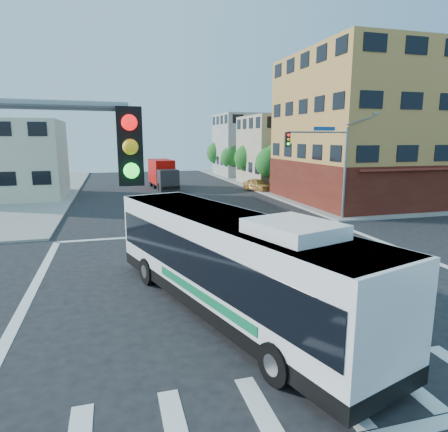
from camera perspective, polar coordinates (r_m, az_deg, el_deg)
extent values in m
plane|color=black|center=(17.94, 5.16, -9.19)|extent=(120.00, 120.00, 0.00)
cube|color=#99968E|center=(65.52, 23.38, 4.84)|extent=(50.00, 50.00, 0.15)
cube|color=#BB8043|center=(42.99, 22.15, 11.37)|extent=(18.00, 15.00, 14.00)
cube|color=#572013|center=(43.19, 21.67, 4.74)|extent=(18.09, 15.08, 4.00)
cube|color=maroon|center=(37.67, 28.35, 5.82)|extent=(16.00, 1.60, 0.51)
cube|color=#B9AB8D|center=(54.81, 9.40, 9.18)|extent=(12.00, 10.00, 9.00)
cube|color=#A8A9A3|center=(67.75, 4.37, 10.06)|extent=(12.00, 10.00, 10.00)
cube|color=beige|center=(47.06, -29.27, 7.02)|extent=(12.00, 10.00, 8.00)
cylinder|color=gray|center=(31.52, 16.86, 5.71)|extent=(0.18, 0.18, 7.00)
cylinder|color=gray|center=(29.92, 13.33, 11.57)|extent=(5.01, 0.62, 0.12)
cube|color=black|center=(28.57, 9.05, 10.76)|extent=(0.32, 0.30, 1.00)
sphere|color=#FF0C0C|center=(28.42, 9.21, 11.36)|extent=(0.20, 0.20, 0.20)
sphere|color=yellow|center=(28.42, 9.19, 10.75)|extent=(0.20, 0.20, 0.20)
sphere|color=#19FF33|center=(28.42, 9.17, 10.15)|extent=(0.20, 0.20, 0.20)
cube|color=#144A8E|center=(30.21, 14.15, 12.00)|extent=(1.80, 0.22, 0.28)
cube|color=gray|center=(33.06, 20.84, 13.52)|extent=(0.50, 0.22, 0.14)
cube|color=black|center=(5.41, -13.31, 9.63)|extent=(0.32, 0.30, 1.00)
sphere|color=#FF0C0C|center=(5.25, -13.38, 12.87)|extent=(0.20, 0.20, 0.20)
sphere|color=yellow|center=(5.24, -13.23, 9.60)|extent=(0.20, 0.20, 0.20)
sphere|color=#19FF33|center=(5.26, -13.08, 6.33)|extent=(0.20, 0.20, 0.20)
cylinder|color=#392114|center=(47.50, 6.60, 4.70)|extent=(0.28, 0.28, 1.92)
sphere|color=#1B5E1F|center=(47.29, 6.67, 7.59)|extent=(3.60, 3.60, 3.60)
sphere|color=#1B5E1F|center=(47.12, 7.29, 8.66)|extent=(2.52, 2.52, 2.52)
cylinder|color=#392114|center=(54.94, 3.45, 5.65)|extent=(0.28, 0.28, 1.99)
sphere|color=#1B5E1F|center=(54.76, 3.48, 8.28)|extent=(3.80, 3.80, 3.80)
sphere|color=#1B5E1F|center=(54.57, 4.00, 9.26)|extent=(2.66, 2.66, 2.66)
cylinder|color=#392114|center=(62.54, 1.06, 6.29)|extent=(0.28, 0.28, 1.89)
sphere|color=#1B5E1F|center=(62.38, 1.06, 8.40)|extent=(3.40, 3.40, 3.40)
sphere|color=#1B5E1F|center=(62.18, 1.50, 9.17)|extent=(2.38, 2.38, 2.38)
cylinder|color=#392114|center=(70.21, -0.82, 6.87)|extent=(0.28, 0.28, 2.03)
sphere|color=#1B5E1F|center=(70.06, -0.83, 9.01)|extent=(4.00, 4.00, 4.00)
sphere|color=#1B5E1F|center=(69.85, -0.45, 9.82)|extent=(2.80, 2.80, 2.80)
cube|color=black|center=(14.63, 0.52, -11.39)|extent=(6.65, 13.57, 0.50)
cube|color=white|center=(14.17, 0.53, -6.32)|extent=(6.63, 13.54, 3.16)
cube|color=black|center=(14.11, 0.53, -5.57)|extent=(6.57, 13.17, 1.39)
cube|color=black|center=(19.80, -9.99, -1.19)|extent=(2.50, 0.83, 1.50)
cube|color=#E5590C|center=(19.63, -10.14, 1.99)|extent=(2.04, 0.68, 0.31)
cube|color=white|center=(13.79, 0.54, -0.31)|extent=(6.50, 13.27, 0.13)
cube|color=white|center=(11.17, 9.95, -1.81)|extent=(2.61, 2.91, 0.40)
cube|color=#107444|center=(13.30, -3.38, -11.21)|extent=(1.82, 5.83, 0.31)
cube|color=#107444|center=(14.81, 6.39, -8.89)|extent=(1.82, 5.83, 0.31)
cylinder|color=black|center=(17.63, -10.85, -7.73)|extent=(0.66, 1.20, 1.15)
cylinder|color=#99999E|center=(17.58, -11.32, -7.81)|extent=(0.21, 0.56, 0.58)
cylinder|color=black|center=(18.71, -3.27, -6.43)|extent=(0.66, 1.20, 1.15)
cylinder|color=#99999E|center=(18.79, -2.86, -6.35)|extent=(0.21, 0.56, 0.58)
cylinder|color=black|center=(10.89, 7.42, -20.15)|extent=(0.66, 1.20, 1.15)
cylinder|color=#99999E|center=(10.80, 6.74, -20.41)|extent=(0.21, 0.56, 0.58)
cylinder|color=black|center=(12.57, 17.08, -16.06)|extent=(0.66, 1.20, 1.15)
cylinder|color=#99999E|center=(12.67, 17.55, -15.84)|extent=(0.21, 0.56, 0.58)
cube|color=#222327|center=(47.69, -7.99, 5.06)|extent=(2.43, 2.34, 2.54)
cube|color=black|center=(46.75, -7.75, 5.43)|extent=(2.05, 0.26, 0.98)
cube|color=#BA0703|center=(51.23, -8.95, 6.33)|extent=(2.82, 5.66, 2.93)
cube|color=black|center=(50.24, -8.62, 4.51)|extent=(2.84, 7.97, 0.29)
cylinder|color=black|center=(47.75, -9.22, 4.09)|extent=(0.36, 1.00, 0.98)
cylinder|color=black|center=(48.20, -6.83, 4.22)|extent=(0.36, 1.00, 0.98)
cylinder|color=black|center=(50.51, -9.88, 4.45)|extent=(0.36, 1.00, 0.98)
cylinder|color=black|center=(50.94, -7.60, 4.57)|extent=(0.36, 1.00, 0.98)
cylinder|color=black|center=(52.90, -10.38, 4.73)|extent=(0.36, 1.00, 0.98)
cylinder|color=black|center=(53.30, -8.21, 4.84)|extent=(0.36, 1.00, 0.98)
imported|color=gold|center=(47.57, 4.82, 4.48)|extent=(2.90, 4.69, 1.49)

